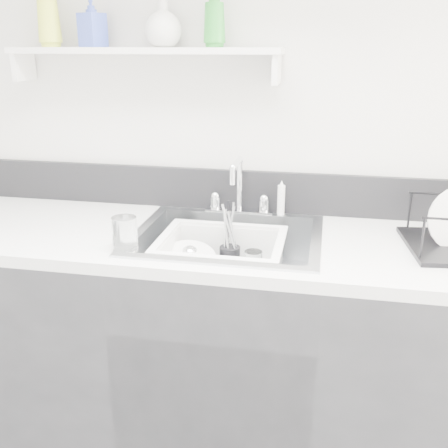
# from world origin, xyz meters

# --- Properties ---
(counter_run) EXTENTS (3.20, 0.62, 0.92)m
(counter_run) POSITION_xyz_m (0.00, 1.19, 0.46)
(counter_run) COLOR #28282B
(counter_run) RESTS_ON ground
(backsplash) EXTENTS (3.20, 0.02, 0.16)m
(backsplash) POSITION_xyz_m (0.00, 1.49, 1.00)
(backsplash) COLOR black
(backsplash) RESTS_ON counter_run
(sink) EXTENTS (0.64, 0.52, 0.20)m
(sink) POSITION_xyz_m (0.00, 1.19, 0.83)
(sink) COLOR silver
(sink) RESTS_ON counter_run
(faucet) EXTENTS (0.26, 0.18, 0.23)m
(faucet) POSITION_xyz_m (0.00, 1.44, 0.98)
(faucet) COLOR silver
(faucet) RESTS_ON counter_run
(side_sprayer) EXTENTS (0.03, 0.03, 0.14)m
(side_sprayer) POSITION_xyz_m (0.16, 1.44, 0.99)
(side_sprayer) COLOR white
(side_sprayer) RESTS_ON counter_run
(wall_shelf) EXTENTS (1.00, 0.16, 0.12)m
(wall_shelf) POSITION_xyz_m (-0.35, 1.42, 1.51)
(wall_shelf) COLOR silver
(wall_shelf) RESTS_ON room_shell
(wash_tub) EXTENTS (0.47, 0.40, 0.17)m
(wash_tub) POSITION_xyz_m (-0.02, 1.17, 0.83)
(wash_tub) COLOR white
(wash_tub) RESTS_ON sink
(plate_stack) EXTENTS (0.26, 0.25, 0.10)m
(plate_stack) POSITION_xyz_m (-0.13, 1.16, 0.79)
(plate_stack) COLOR white
(plate_stack) RESTS_ON wash_tub
(utensil_cup) EXTENTS (0.07, 0.07, 0.25)m
(utensil_cup) POSITION_xyz_m (0.00, 1.24, 0.82)
(utensil_cup) COLOR black
(utensil_cup) RESTS_ON wash_tub
(ladle) EXTENTS (0.30, 0.22, 0.08)m
(ladle) POSITION_xyz_m (-0.08, 1.18, 0.81)
(ladle) COLOR silver
(ladle) RESTS_ON wash_tub
(tumbler_in_tub) EXTENTS (0.07, 0.07, 0.09)m
(tumbler_in_tub) POSITION_xyz_m (0.09, 1.22, 0.81)
(tumbler_in_tub) COLOR white
(tumbler_in_tub) RESTS_ON wash_tub
(tumbler_counter) EXTENTS (0.09, 0.09, 0.11)m
(tumbler_counter) POSITION_xyz_m (-0.29, 1.00, 0.98)
(tumbler_counter) COLOR white
(tumbler_counter) RESTS_ON counter_run
(bowl_small) EXTENTS (0.13, 0.13, 0.03)m
(bowl_small) POSITION_xyz_m (0.06, 1.14, 0.78)
(bowl_small) COLOR white
(bowl_small) RESTS_ON wash_tub
(soap_bottle_a) EXTENTS (0.11, 0.11, 0.22)m
(soap_bottle_a) POSITION_xyz_m (-0.70, 1.41, 1.64)
(soap_bottle_a) COLOR #D6E742
(soap_bottle_a) RESTS_ON wall_shelf
(soap_bottle_b) EXTENTS (0.10, 0.10, 0.17)m
(soap_bottle_b) POSITION_xyz_m (-0.54, 1.42, 1.62)
(soap_bottle_b) COLOR #3B4EB4
(soap_bottle_b) RESTS_ON wall_shelf
(soap_bottle_c) EXTENTS (0.15, 0.15, 0.17)m
(soap_bottle_c) POSITION_xyz_m (-0.27, 1.42, 1.61)
(soap_bottle_c) COLOR silver
(soap_bottle_c) RESTS_ON wall_shelf
(soap_bottle_d) EXTENTS (0.08, 0.08, 0.20)m
(soap_bottle_d) POSITION_xyz_m (-0.09, 1.42, 1.63)
(soap_bottle_d) COLOR #248528
(soap_bottle_d) RESTS_ON wall_shelf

